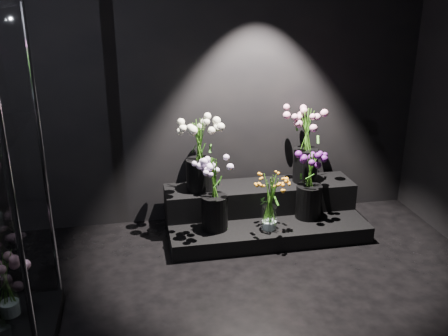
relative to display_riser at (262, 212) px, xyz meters
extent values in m
plane|color=black|center=(-0.36, 0.37, 1.23)|extent=(4.00, 0.00, 4.00)
cube|color=black|center=(0.00, -0.09, -0.09)|extent=(1.83, 0.81, 0.15)
cube|color=black|center=(0.00, 0.11, 0.11)|extent=(1.83, 0.41, 0.25)
cylinder|color=white|center=(-0.02, -0.32, 0.09)|extent=(0.14, 0.14, 0.22)
cylinder|color=black|center=(-0.50, -0.22, 0.14)|extent=(0.24, 0.24, 0.32)
cylinder|color=black|center=(0.40, -0.15, 0.14)|extent=(0.24, 0.24, 0.32)
cylinder|color=black|center=(-0.58, 0.10, 0.39)|extent=(0.26, 0.26, 0.30)
cylinder|color=black|center=(0.45, 0.12, 0.40)|extent=(0.24, 0.24, 0.33)
cylinder|color=white|center=(-2.08, -1.11, 0.07)|extent=(0.14, 0.14, 0.28)
camera|label=1|loc=(-1.19, -4.20, 2.05)|focal=40.00mm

